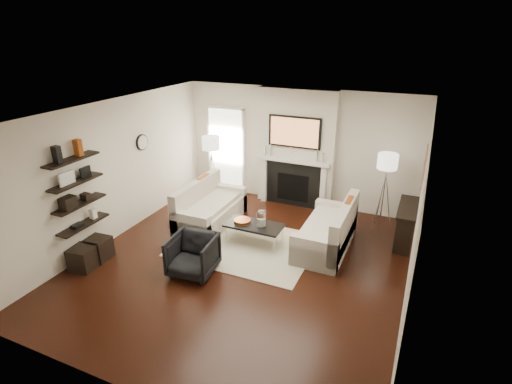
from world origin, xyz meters
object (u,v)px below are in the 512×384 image
at_px(loveseat_left_base, 211,215).
at_px(loveseat_right_base, 325,237).
at_px(ottoman_near, 98,248).
at_px(lamp_left_shade, 211,143).
at_px(coffee_table, 254,225).
at_px(lamp_right_shade, 388,161).
at_px(armchair, 193,253).

bearing_deg(loveseat_left_base, loveseat_right_base, 0.52).
bearing_deg(ottoman_near, lamp_left_shade, 78.79).
height_order(loveseat_right_base, coffee_table, same).
distance_m(loveseat_right_base, coffee_table, 1.38).
xyz_separation_m(lamp_left_shade, ottoman_near, (-0.62, -3.13, -1.25)).
height_order(coffee_table, lamp_right_shade, lamp_right_shade).
bearing_deg(lamp_left_shade, loveseat_right_base, -19.41).
xyz_separation_m(loveseat_left_base, loveseat_right_base, (2.48, 0.02, 0.00)).
distance_m(armchair, lamp_right_shade, 4.21).
distance_m(loveseat_left_base, ottoman_near, 2.36).
bearing_deg(armchair, loveseat_right_base, 37.64).
xyz_separation_m(loveseat_right_base, coffee_table, (-1.30, -0.43, 0.19)).
relative_size(armchair, ottoman_near, 1.89).
height_order(loveseat_left_base, loveseat_right_base, same).
distance_m(lamp_left_shade, ottoman_near, 3.43).
bearing_deg(armchair, coffee_table, 61.62).
xyz_separation_m(armchair, ottoman_near, (-1.83, -0.30, -0.18)).
distance_m(loveseat_left_base, lamp_left_shade, 1.76).
bearing_deg(lamp_left_shade, armchair, -66.80).
xyz_separation_m(armchair, lamp_left_shade, (-1.21, 2.83, 1.07)).
height_order(loveseat_right_base, lamp_left_shade, lamp_left_shade).
relative_size(lamp_left_shade, ottoman_near, 1.00).
distance_m(loveseat_left_base, lamp_right_shade, 3.79).
bearing_deg(coffee_table, ottoman_near, -145.72).
bearing_deg(ottoman_near, armchair, 9.30).
bearing_deg(loveseat_right_base, loveseat_left_base, -179.48).
relative_size(armchair, lamp_left_shade, 1.89).
height_order(loveseat_left_base, lamp_right_shade, lamp_right_shade).
distance_m(coffee_table, armchair, 1.43).
bearing_deg(loveseat_left_base, lamp_left_shade, 117.71).
xyz_separation_m(loveseat_right_base, lamp_right_shade, (0.84, 1.31, 1.24)).
height_order(loveseat_left_base, ottoman_near, loveseat_left_base).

